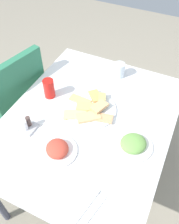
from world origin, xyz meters
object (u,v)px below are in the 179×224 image
object	(u,v)px
paper_napkin	(89,211)
salad_plate_rice	(57,149)
pide_platter	(91,109)
salad_plate_greens	(133,144)
soda_can	(49,88)
condiment_caddy	(27,126)
fork	(93,212)
spoon	(86,209)
dining_chair	(16,99)
drinking_glass	(119,70)
dining_table	(89,127)

from	to	relation	value
paper_napkin	salad_plate_rice	bearing A→B (deg)	53.69
pide_platter	paper_napkin	bearing A→B (deg)	-155.39
salad_plate_greens	soda_can	xyz separation A→B (m)	(0.14, 0.58, 0.04)
pide_platter	condiment_caddy	size ratio (longest dim) A/B	3.37
fork	salad_plate_greens	bearing A→B (deg)	6.44
spoon	soda_can	bearing A→B (deg)	54.65
soda_can	spoon	bearing A→B (deg)	-136.64
spoon	condiment_caddy	distance (m)	0.54
paper_napkin	fork	xyz separation A→B (m)	(0.00, -0.02, 0.00)
paper_napkin	dining_chair	bearing A→B (deg)	56.86
dining_chair	condiment_caddy	size ratio (longest dim) A/B	9.84
pide_platter	salad_plate_greens	distance (m)	0.33
drinking_glass	spoon	bearing A→B (deg)	-168.09
fork	salad_plate_rice	bearing A→B (deg)	68.15
salad_plate_rice	condiment_caddy	bearing A→B (deg)	74.81
drinking_glass	pide_platter	bearing A→B (deg)	174.65
soda_can	paper_napkin	world-z (taller)	soda_can
dining_chair	salad_plate_greens	size ratio (longest dim) A/B	4.45
salad_plate_greens	drinking_glass	bearing A→B (deg)	28.15
salad_plate_greens	fork	distance (m)	0.40
dining_chair	fork	xyz separation A→B (m)	(-0.57, -0.89, 0.22)
dining_table	drinking_glass	world-z (taller)	drinking_glass
dining_table	salad_plate_greens	bearing A→B (deg)	-103.58
dining_chair	drinking_glass	distance (m)	0.78
dining_chair	pide_platter	xyz separation A→B (m)	(-0.04, -0.63, 0.22)
pide_platter	soda_can	distance (m)	0.28
dining_table	condiment_caddy	distance (m)	0.35
dining_chair	salad_plate_rice	distance (m)	0.74
drinking_glass	paper_napkin	size ratio (longest dim) A/B	0.61
soda_can	drinking_glass	world-z (taller)	soda_can
pide_platter	paper_napkin	distance (m)	0.58
salad_plate_rice	drinking_glass	world-z (taller)	drinking_glass
salad_plate_rice	dining_table	bearing A→B (deg)	-10.37
spoon	salad_plate_rice	bearing A→B (deg)	63.08
salad_plate_greens	condiment_caddy	bearing A→B (deg)	103.43
dining_table	paper_napkin	xyz separation A→B (m)	(-0.46, -0.22, 0.08)
drinking_glass	paper_napkin	distance (m)	0.92
condiment_caddy	fork	bearing A→B (deg)	-116.88
soda_can	paper_napkin	bearing A→B (deg)	-135.63
condiment_caddy	soda_can	bearing A→B (deg)	5.20
dining_table	soda_can	bearing A→B (deg)	76.77
pide_platter	fork	xyz separation A→B (m)	(-0.53, -0.26, -0.01)
drinking_glass	condiment_caddy	xyz separation A→B (m)	(-0.63, 0.29, -0.03)
soda_can	drinking_glass	distance (m)	0.48
salad_plate_greens	salad_plate_rice	bearing A→B (deg)	120.21
pide_platter	spoon	bearing A→B (deg)	-157.03
pide_platter	soda_can	xyz separation A→B (m)	(0.01, 0.28, 0.05)
soda_can	fork	distance (m)	0.76
fork	spoon	distance (m)	0.04
pide_platter	fork	size ratio (longest dim) A/B	1.81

